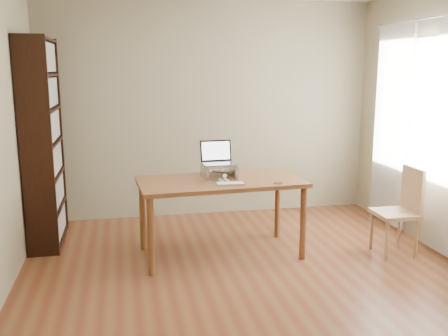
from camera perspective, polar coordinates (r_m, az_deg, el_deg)
room at (r=3.93m, az=4.39°, el=4.05°), size 4.04×4.54×2.64m
bookshelf at (r=5.39m, az=-19.94°, el=2.71°), size 0.30×0.90×2.10m
curtains at (r=5.45m, az=21.47°, el=3.97°), size 0.03×1.90×2.25m
desk at (r=4.78m, az=-0.39°, el=-2.35°), size 1.60×0.88×0.75m
laptop_stand at (r=4.82m, az=-0.57°, el=-0.18°), size 0.32×0.25×0.13m
laptop at (r=4.85m, az=-0.70°, el=1.16°), size 0.32×0.28×0.22m
keyboard at (r=4.56m, az=0.72°, el=-1.81°), size 0.27×0.12×0.02m
coaster at (r=4.64m, az=6.21°, el=-1.72°), size 0.09×0.09×0.01m
cat at (r=4.85m, az=-0.77°, el=-0.42°), size 0.23×0.47×0.13m
chair at (r=5.16m, az=19.59°, el=-4.34°), size 0.39×0.39×0.86m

